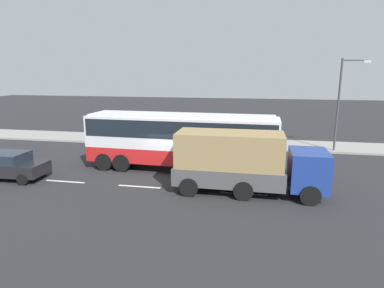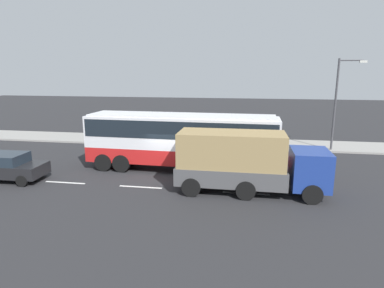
# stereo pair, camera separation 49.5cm
# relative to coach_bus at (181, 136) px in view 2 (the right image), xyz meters

# --- Properties ---
(ground_plane) EXTENTS (120.00, 120.00, 0.00)m
(ground_plane) POSITION_rel_coach_bus_xyz_m (-0.61, -1.29, -2.20)
(ground_plane) COLOR #28282B
(sidewalk_curb) EXTENTS (80.00, 4.00, 0.15)m
(sidewalk_curb) POSITION_rel_coach_bus_xyz_m (-0.61, 8.24, -2.13)
(sidewalk_curb) COLOR gray
(sidewalk_curb) RESTS_ON ground_plane
(lane_centreline) EXTENTS (38.35, 0.16, 0.01)m
(lane_centreline) POSITION_rel_coach_bus_xyz_m (1.60, -3.49, -2.20)
(lane_centreline) COLOR white
(lane_centreline) RESTS_ON ground_plane
(coach_bus) EXTENTS (12.02, 2.93, 3.56)m
(coach_bus) POSITION_rel_coach_bus_xyz_m (0.00, 0.00, 0.00)
(coach_bus) COLOR red
(coach_bus) RESTS_ON ground_plane
(cargo_truck) EXTENTS (7.62, 2.53, 3.14)m
(cargo_truck) POSITION_rel_coach_bus_xyz_m (4.04, -3.25, -0.54)
(cargo_truck) COLOR navy
(cargo_truck) RESTS_ON ground_plane
(car_black_sedan) EXTENTS (4.33, 2.09, 1.58)m
(car_black_sedan) POSITION_rel_coach_bus_xyz_m (-9.53, -3.63, -1.38)
(car_black_sedan) COLOR black
(car_black_sedan) RESTS_ON ground_plane
(pedestrian_near_curb) EXTENTS (0.32, 0.32, 1.60)m
(pedestrian_near_curb) POSITION_rel_coach_bus_xyz_m (0.51, 7.42, -1.14)
(pedestrian_near_curb) COLOR black
(pedestrian_near_curb) RESTS_ON sidewalk_curb
(pedestrian_at_crossing) EXTENTS (0.32, 0.32, 1.67)m
(pedestrian_at_crossing) POSITION_rel_coach_bus_xyz_m (3.55, 7.26, -1.09)
(pedestrian_at_crossing) COLOR #38334C
(pedestrian_at_crossing) RESTS_ON sidewalk_curb
(street_lamp) EXTENTS (2.00, 0.24, 6.97)m
(street_lamp) POSITION_rel_coach_bus_xyz_m (10.91, 6.78, 1.98)
(street_lamp) COLOR #47474C
(street_lamp) RESTS_ON sidewalk_curb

